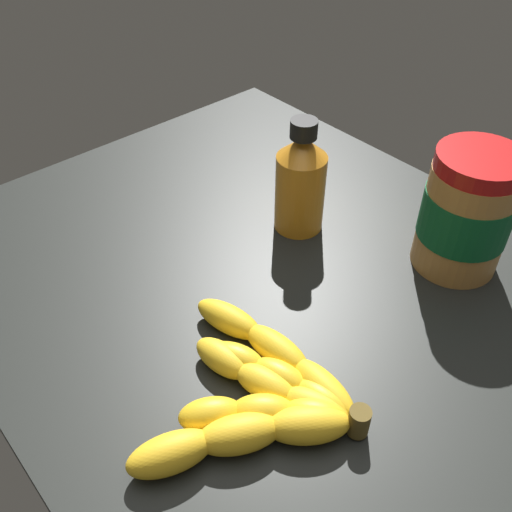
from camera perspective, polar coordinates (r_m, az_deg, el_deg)
name	(u,v)px	position (r cm, az deg, el deg)	size (l,w,h in cm)	color
ground_plane	(265,285)	(68.85, 0.91, -2.99)	(77.51, 64.35, 4.37)	black
banana_bunch	(264,394)	(54.08, 0.79, -13.74)	(22.53, 20.65, 3.50)	yellow
peanut_butter_jar	(466,213)	(68.45, 20.44, 4.11)	(10.20, 10.20, 14.89)	#BF8442
honey_bottle	(301,181)	(70.50, 4.51, 7.49)	(6.26, 6.26, 15.09)	orange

